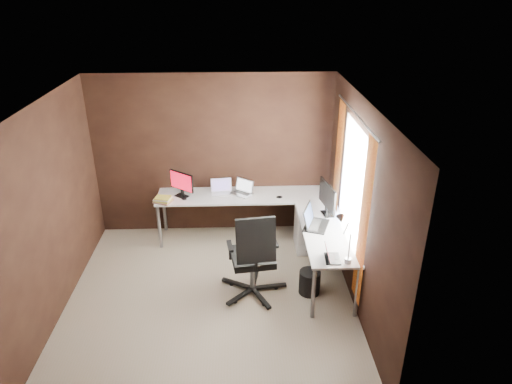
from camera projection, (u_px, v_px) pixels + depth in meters
room at (236, 206)px, 5.35m from camera, size 3.60×3.60×2.50m
desk at (272, 212)px, 6.51m from camera, size 2.65×2.25×0.73m
drawer_pedestal at (310, 230)px, 6.79m from camera, size 0.42×0.50×0.60m
monitor_left at (182, 183)px, 6.75m from camera, size 0.36×0.29×0.39m
monitor_right at (327, 197)px, 6.21m from camera, size 0.17×0.56×0.46m
laptop_white at (222, 190)px, 6.93m from camera, size 0.33×0.25×0.21m
laptop_silver at (242, 191)px, 6.91m from camera, size 0.39×0.37×0.21m
laptop_black_big at (313, 222)px, 6.01m from camera, size 0.42×0.49×0.27m
laptop_black_small at (331, 256)px, 5.30m from camera, size 0.19×0.26×0.17m
book_stack at (163, 200)px, 6.65m from camera, size 0.30×0.27×0.08m
mouse_left at (184, 199)px, 6.72m from camera, size 0.09×0.08×0.03m
mouse_corner at (279, 197)px, 6.77m from camera, size 0.10×0.07×0.04m
desk_lamp at (344, 233)px, 5.15m from camera, size 0.19×0.22×0.58m
office_chair at (253, 271)px, 5.76m from camera, size 0.67×0.68×1.20m
wastebasket at (310, 282)px, 5.86m from camera, size 0.36×0.36×0.32m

